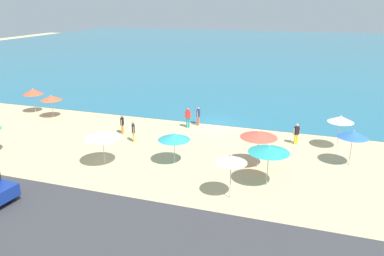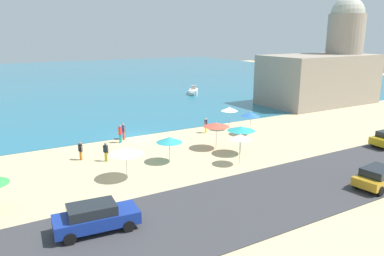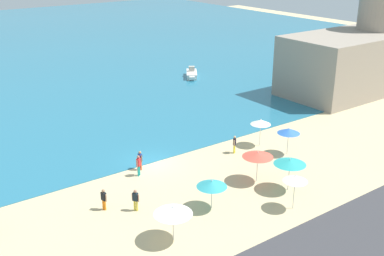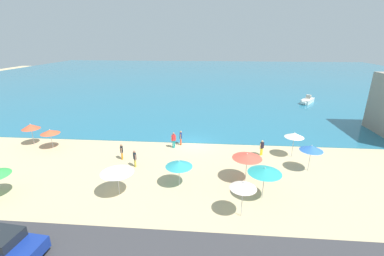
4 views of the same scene
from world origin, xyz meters
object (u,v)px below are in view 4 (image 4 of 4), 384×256
(skiff_nearshore, at_px, (307,101))
(beach_umbrella_6, at_px, (265,171))
(bather_0, at_px, (122,151))
(bather_3, at_px, (262,147))
(bather_1, at_px, (174,139))
(parked_car_4, at_px, (0,245))
(beach_umbrella_2, at_px, (31,127))
(beach_umbrella_7, at_px, (117,170))
(beach_umbrella_3, at_px, (179,164))
(beach_umbrella_4, at_px, (294,135))
(beach_umbrella_9, at_px, (311,148))
(beach_umbrella_8, at_px, (247,156))
(bather_4, at_px, (135,158))
(bather_2, at_px, (181,137))
(beach_umbrella_5, at_px, (50,132))
(beach_umbrella_10, at_px, (243,185))

(skiff_nearshore, bearing_deg, beach_umbrella_6, -113.53)
(bather_0, relative_size, bather_3, 0.98)
(bather_1, relative_size, bather_3, 1.08)
(bather_1, relative_size, parked_car_4, 0.38)
(beach_umbrella_2, relative_size, bather_3, 1.51)
(beach_umbrella_7, bearing_deg, bather_3, 33.79)
(beach_umbrella_2, height_order, beach_umbrella_3, beach_umbrella_2)
(beach_umbrella_4, bearing_deg, bather_1, 174.35)
(beach_umbrella_3, distance_m, beach_umbrella_9, 11.66)
(beach_umbrella_8, height_order, parked_car_4, beach_umbrella_8)
(beach_umbrella_7, height_order, bather_0, beach_umbrella_7)
(bather_4, bearing_deg, bather_2, 56.84)
(bather_0, bearing_deg, beach_umbrella_3, -34.46)
(beach_umbrella_5, height_order, bather_3, beach_umbrella_5)
(beach_umbrella_8, height_order, bather_0, beach_umbrella_8)
(bather_2, height_order, bather_4, bather_2)
(beach_umbrella_4, bearing_deg, skiff_nearshore, 68.44)
(beach_umbrella_2, xyz_separation_m, bather_2, (16.33, 1.22, -1.18))
(beach_umbrella_7, bearing_deg, beach_umbrella_2, 145.90)
(beach_umbrella_5, height_order, bather_2, beach_umbrella_5)
(beach_umbrella_5, height_order, beach_umbrella_7, beach_umbrella_7)
(beach_umbrella_10, relative_size, bather_2, 1.58)
(bather_3, bearing_deg, beach_umbrella_5, -179.86)
(beach_umbrella_10, xyz_separation_m, bather_3, (2.95, 9.69, -1.42))
(beach_umbrella_7, height_order, beach_umbrella_10, beach_umbrella_10)
(beach_umbrella_4, height_order, parked_car_4, beach_umbrella_4)
(skiff_nearshore, bearing_deg, bather_0, -135.81)
(beach_umbrella_4, height_order, bather_1, beach_umbrella_4)
(beach_umbrella_10, bearing_deg, bather_4, 145.39)
(beach_umbrella_6, relative_size, bather_2, 1.55)
(beach_umbrella_2, height_order, bather_0, beach_umbrella_2)
(beach_umbrella_9, relative_size, bather_4, 1.53)
(beach_umbrella_5, height_order, bather_1, beach_umbrella_5)
(beach_umbrella_8, bearing_deg, bather_0, 164.97)
(bather_1, bearing_deg, beach_umbrella_8, -42.02)
(beach_umbrella_9, bearing_deg, bather_0, 177.16)
(beach_umbrella_8, bearing_deg, bather_1, 137.98)
(bather_0, distance_m, bather_2, 6.64)
(bather_2, bearing_deg, bather_0, -142.56)
(beach_umbrella_2, height_order, beach_umbrella_6, beach_umbrella_6)
(beach_umbrella_7, relative_size, skiff_nearshore, 0.60)
(beach_umbrella_2, relative_size, beach_umbrella_7, 1.00)
(beach_umbrella_6, bearing_deg, bather_4, 159.09)
(beach_umbrella_8, xyz_separation_m, skiff_nearshore, (14.29, 28.21, -1.78))
(beach_umbrella_4, height_order, bather_2, beach_umbrella_4)
(beach_umbrella_8, relative_size, beach_umbrella_9, 1.01)
(beach_umbrella_3, height_order, bather_2, beach_umbrella_3)
(beach_umbrella_8, bearing_deg, beach_umbrella_9, 21.19)
(beach_umbrella_3, distance_m, beach_umbrella_10, 5.72)
(beach_umbrella_8, bearing_deg, skiff_nearshore, 63.15)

